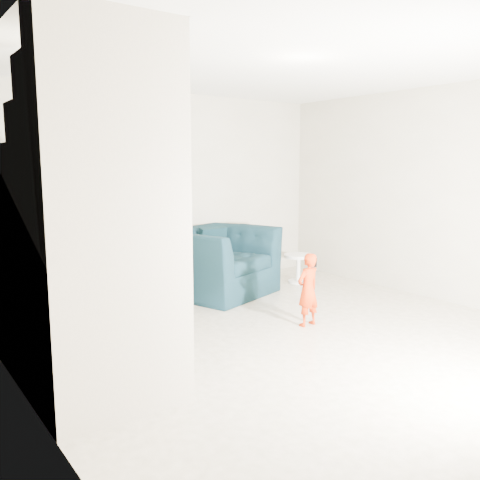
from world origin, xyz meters
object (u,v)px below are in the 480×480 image
Objects in this scene: armchair at (219,261)px; staircase at (75,261)px; side_table at (298,264)px; toddler at (308,290)px.

armchair is 0.37× the size of staircase.
side_table is (1.30, -0.15, -0.16)m from armchair.
toddler reaches higher than side_table.
staircase reaches higher than side_table.
armchair is 1.71× the size of toddler.
side_table is (1.28, 1.55, -0.11)m from toddler.
toddler is at bearing -107.44° from armchair.
armchair reaches higher than side_table.
side_table is at bearing -24.74° from armchair.
toddler is at bearing -129.64° from side_table.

